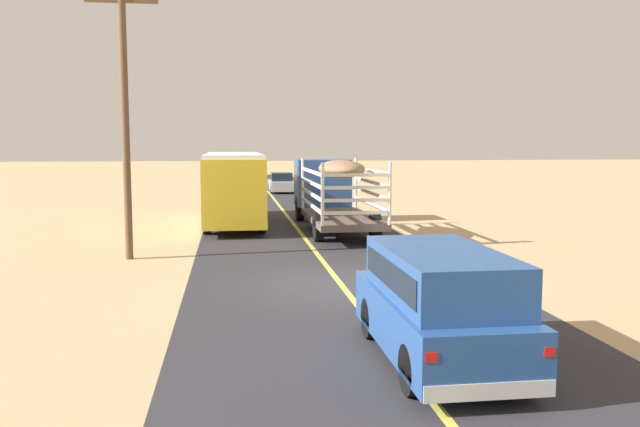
# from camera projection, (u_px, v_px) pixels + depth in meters

# --- Properties ---
(ground_plane) EXTENTS (240.00, 240.00, 0.00)m
(ground_plane) POSITION_uv_depth(u_px,v_px,m) (341.00, 285.00, 17.07)
(ground_plane) COLOR tan
(road_surface) EXTENTS (8.00, 120.00, 0.02)m
(road_surface) POSITION_uv_depth(u_px,v_px,m) (341.00, 285.00, 17.07)
(road_surface) COLOR #2D2D33
(road_surface) RESTS_ON ground
(road_centre_line) EXTENTS (0.16, 117.60, 0.00)m
(road_centre_line) POSITION_uv_depth(u_px,v_px,m) (341.00, 284.00, 17.06)
(road_centre_line) COLOR #D8CC4C
(road_centre_line) RESTS_ON road_surface
(suv_near) EXTENTS (1.90, 4.62, 1.93)m
(suv_near) POSITION_uv_depth(u_px,v_px,m) (439.00, 300.00, 10.89)
(suv_near) COLOR #264C8C
(suv_near) RESTS_ON road_surface
(livestock_truck) EXTENTS (2.53, 9.70, 3.02)m
(livestock_truck) POSITION_uv_depth(u_px,v_px,m) (329.00, 186.00, 28.95)
(livestock_truck) COLOR #3359A5
(livestock_truck) RESTS_ON road_surface
(bus) EXTENTS (2.54, 10.00, 3.21)m
(bus) POSITION_uv_depth(u_px,v_px,m) (234.00, 186.00, 29.62)
(bus) COLOR gold
(bus) RESTS_ON road_surface
(car_far) EXTENTS (1.80, 4.40, 1.46)m
(car_far) POSITION_uv_depth(u_px,v_px,m) (281.00, 183.00, 49.06)
(car_far) COLOR silver
(car_far) RESTS_ON road_surface
(power_pole_near) EXTENTS (2.20, 0.24, 8.66)m
(power_pole_near) POSITION_uv_depth(u_px,v_px,m) (125.00, 113.00, 20.40)
(power_pole_near) COLOR brown
(power_pole_near) RESTS_ON ground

